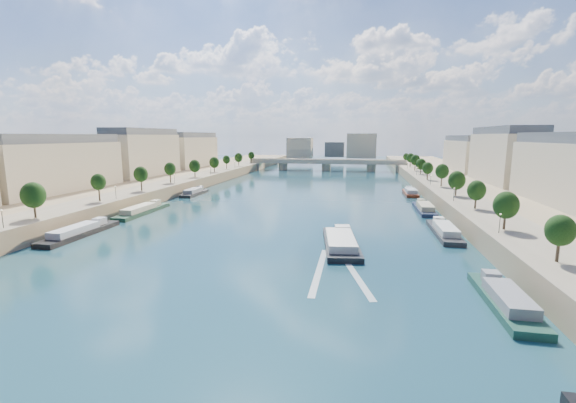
% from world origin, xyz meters
% --- Properties ---
extents(ground, '(700.00, 700.00, 0.00)m').
position_xyz_m(ground, '(0.00, 100.00, 0.00)').
color(ground, '#0D2939').
rests_on(ground, ground).
extents(quay_left, '(44.00, 520.00, 5.00)m').
position_xyz_m(quay_left, '(-72.00, 100.00, 2.50)').
color(quay_left, '#9E8460').
rests_on(quay_left, ground).
extents(quay_right, '(44.00, 520.00, 5.00)m').
position_xyz_m(quay_right, '(72.00, 100.00, 2.50)').
color(quay_right, '#9E8460').
rests_on(quay_right, ground).
extents(pave_left, '(14.00, 520.00, 0.10)m').
position_xyz_m(pave_left, '(-57.00, 100.00, 5.05)').
color(pave_left, gray).
rests_on(pave_left, quay_left).
extents(pave_right, '(14.00, 520.00, 0.10)m').
position_xyz_m(pave_right, '(57.00, 100.00, 5.05)').
color(pave_right, gray).
rests_on(pave_right, quay_right).
extents(trees_left, '(4.80, 268.80, 8.26)m').
position_xyz_m(trees_left, '(-55.00, 102.00, 10.48)').
color(trees_left, '#382B1E').
rests_on(trees_left, ground).
extents(trees_right, '(4.80, 268.80, 8.26)m').
position_xyz_m(trees_right, '(55.00, 110.00, 10.48)').
color(trees_right, '#382B1E').
rests_on(trees_right, ground).
extents(lamps_left, '(0.36, 200.36, 4.28)m').
position_xyz_m(lamps_left, '(-52.50, 90.00, 7.78)').
color(lamps_left, black).
rests_on(lamps_left, ground).
extents(lamps_right, '(0.36, 200.36, 4.28)m').
position_xyz_m(lamps_right, '(52.50, 105.00, 7.78)').
color(lamps_right, black).
rests_on(lamps_right, ground).
extents(buildings_left, '(16.00, 226.00, 23.20)m').
position_xyz_m(buildings_left, '(-85.00, 112.00, 16.45)').
color(buildings_left, '#C1B694').
rests_on(buildings_left, ground).
extents(buildings_right, '(16.00, 226.00, 23.20)m').
position_xyz_m(buildings_right, '(85.00, 112.00, 16.45)').
color(buildings_right, '#C1B694').
rests_on(buildings_right, ground).
extents(skyline, '(79.00, 42.00, 22.00)m').
position_xyz_m(skyline, '(3.19, 319.52, 14.66)').
color(skyline, '#C1B694').
rests_on(skyline, ground).
extents(bridge, '(112.00, 12.00, 8.15)m').
position_xyz_m(bridge, '(0.00, 240.86, 5.08)').
color(bridge, '#C1B79E').
rests_on(bridge, ground).
extents(tour_barge, '(10.48, 26.23, 3.62)m').
position_xyz_m(tour_barge, '(19.96, 46.67, 0.92)').
color(tour_barge, black).
rests_on(tour_barge, ground).
extents(wake, '(10.87, 26.01, 0.04)m').
position_xyz_m(wake, '(19.96, 30.01, 0.02)').
color(wake, silver).
rests_on(wake, ground).
extents(moored_barges_left, '(5.00, 157.50, 3.60)m').
position_xyz_m(moored_barges_left, '(-45.50, 41.57, 0.84)').
color(moored_barges_left, black).
rests_on(moored_barges_left, ground).
extents(moored_barges_right, '(5.00, 167.11, 3.60)m').
position_xyz_m(moored_barges_right, '(45.50, 55.02, 0.84)').
color(moored_barges_right, black).
rests_on(moored_barges_right, ground).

